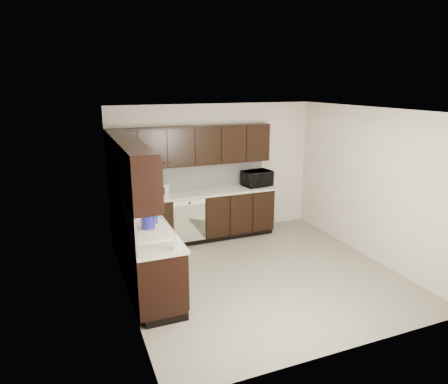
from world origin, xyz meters
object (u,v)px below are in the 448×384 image
Objects in this scene: blue_pitcher at (148,220)px; storage_bin at (137,199)px; toaster_oven at (158,190)px; microwave at (257,178)px; sink at (150,236)px.

storage_bin is at bearing 104.65° from blue_pitcher.
toaster_oven reaches higher than storage_bin.
microwave is 1.91× the size of blue_pitcher.
microwave is 2.39m from storage_bin.
microwave reaches higher than toaster_oven.
microwave reaches higher than blue_pitcher.
sink is 0.22m from blue_pitcher.
toaster_oven is at bearing 90.29° from blue_pitcher.
microwave is 1.58× the size of toaster_oven.
microwave is 2.90m from blue_pitcher.
blue_pitcher is (-0.51, -1.63, 0.03)m from toaster_oven.
microwave is (2.43, 1.68, 0.21)m from sink.
sink is at bearing -92.83° from storage_bin.
sink is 1.81m from toaster_oven.
sink is at bearing -153.75° from microwave.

